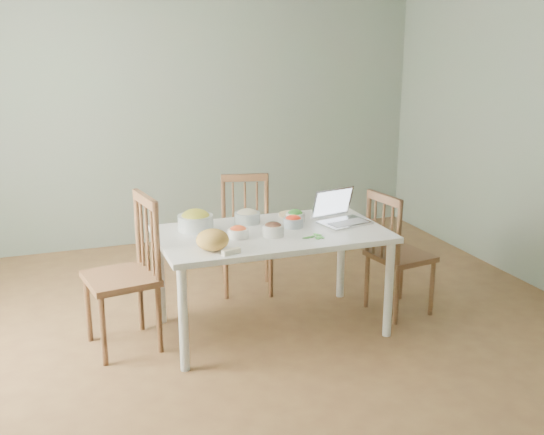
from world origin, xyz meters
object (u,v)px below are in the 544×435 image
object	(u,v)px
chair_right	(401,253)
bowl_squash	(196,220)
chair_far	(247,236)
dining_table	(272,281)
chair_left	(120,275)
laptop	(345,208)
bread_boule	(213,240)

from	to	relation	value
chair_right	bowl_squash	distance (m)	1.56
chair_far	bowl_squash	distance (m)	0.85
dining_table	bowl_squash	distance (m)	0.69
chair_far	chair_left	world-z (taller)	chair_left
dining_table	laptop	size ratio (longest dim) A/B	4.57
chair_far	bowl_squash	world-z (taller)	chair_far
laptop	dining_table	bearing A→B (deg)	167.95
bowl_squash	chair_far	bearing A→B (deg)	45.35
chair_left	laptop	bearing A→B (deg)	78.12
chair_left	laptop	world-z (taller)	chair_left
dining_table	chair_left	size ratio (longest dim) A/B	1.51
chair_far	bowl_squash	size ratio (longest dim) A/B	3.82
chair_right	bread_boule	size ratio (longest dim) A/B	4.48
dining_table	chair_right	world-z (taller)	chair_right
bread_boule	chair_left	bearing A→B (deg)	148.75
dining_table	bowl_squash	size ratio (longest dim) A/B	6.33
laptop	chair_left	bearing A→B (deg)	164.87
bowl_squash	laptop	distance (m)	1.07
dining_table	chair_left	world-z (taller)	chair_left
dining_table	laptop	bearing A→B (deg)	0.29
dining_table	chair_right	xyz separation A→B (m)	(1.02, -0.03, 0.10)
bread_boule	laptop	size ratio (longest dim) A/B	0.61
laptop	bread_boule	bearing A→B (deg)	-178.69
bread_boule	chair_right	bearing A→B (deg)	8.35
chair_far	bread_boule	size ratio (longest dim) A/B	4.50
dining_table	bread_boule	world-z (taller)	bread_boule
chair_far	bowl_squash	xyz separation A→B (m)	(-0.55, -0.55, 0.33)
bowl_squash	laptop	world-z (taller)	laptop
chair_far	chair_left	xyz separation A→B (m)	(-1.10, -0.69, 0.05)
laptop	chair_right	bearing A→B (deg)	-16.55
chair_far	bread_boule	bearing A→B (deg)	-104.43
chair_left	chair_right	distance (m)	2.06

